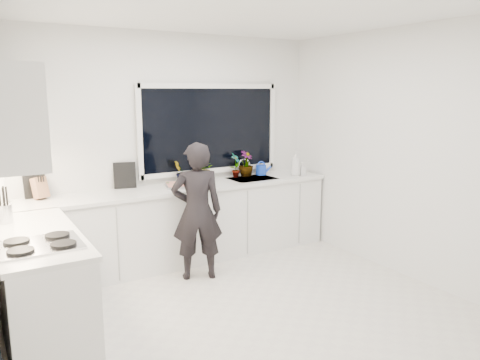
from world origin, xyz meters
TOP-DOWN VIEW (x-y plane):
  - floor at (0.00, 0.00)m, footprint 4.00×3.50m
  - wall_back at (0.00, 1.76)m, footprint 4.00×0.02m
  - wall_right at (2.01, 0.00)m, footprint 0.02×3.50m
  - ceiling at (0.00, 0.00)m, footprint 4.00×3.50m
  - window at (0.60, 1.73)m, footprint 1.80×0.02m
  - base_cabinets_back at (0.00, 1.45)m, footprint 3.92×0.58m
  - base_cabinets_left at (-1.67, 0.35)m, footprint 0.58×1.60m
  - countertop_back at (0.00, 1.44)m, footprint 3.94×0.62m
  - countertop_left at (-1.67, 0.35)m, footprint 0.62×1.60m
  - upper_cabinets at (-1.79, 0.70)m, footprint 0.34×2.10m
  - sink at (1.05, 1.45)m, footprint 0.58×0.42m
  - faucet at (1.05, 1.65)m, footprint 0.03×0.03m
  - stovetop at (-1.69, -0.00)m, footprint 0.56×0.48m
  - person at (-0.00, 0.90)m, footprint 0.63×0.52m
  - pizza_tray at (0.10, 1.42)m, footprint 0.55×0.46m
  - pizza at (0.10, 1.42)m, footprint 0.50×0.41m
  - watering_can at (1.29, 1.61)m, footprint 0.16×0.16m
  - paper_towel_roll at (-1.83, 1.55)m, footprint 0.12×0.12m
  - knife_block at (-1.45, 1.59)m, footprint 0.16×0.14m
  - utensil_crock at (-1.85, 0.80)m, footprint 0.17×0.17m
  - picture_frame_large at (-1.49, 1.69)m, footprint 0.22×0.05m
  - picture_frame_small at (-0.53, 1.69)m, footprint 0.25×0.08m
  - herb_plants at (0.62, 1.61)m, footprint 1.15×0.32m
  - soap_bottles at (1.65, 1.30)m, footprint 0.22×0.14m

SIDE VIEW (x-z plane):
  - floor at x=0.00m, z-range -0.02..0.00m
  - base_cabinets_back at x=0.00m, z-range 0.00..0.88m
  - base_cabinets_left at x=-1.67m, z-range 0.00..0.88m
  - person at x=0.00m, z-range 0.00..1.50m
  - sink at x=1.05m, z-range 0.80..0.94m
  - countertop_back at x=0.00m, z-range 0.88..0.92m
  - countertop_left at x=-1.67m, z-range 0.88..0.92m
  - stovetop at x=-1.69m, z-range 0.92..0.95m
  - pizza_tray at x=0.10m, z-range 0.92..0.95m
  - pizza at x=0.10m, z-range 0.95..0.96m
  - watering_can at x=1.29m, z-range 0.92..1.05m
  - utensil_crock at x=-1.85m, z-range 0.92..1.08m
  - faucet at x=1.05m, z-range 0.92..1.14m
  - knife_block at x=-1.45m, z-range 0.92..1.14m
  - paper_towel_roll at x=-1.83m, z-range 0.92..1.18m
  - picture_frame_large at x=-1.49m, z-range 0.92..1.20m
  - soap_bottles at x=1.65m, z-range 0.91..1.23m
  - picture_frame_small at x=-0.53m, z-range 0.92..1.22m
  - herb_plants at x=0.62m, z-range 0.91..1.25m
  - wall_back at x=0.00m, z-range 0.00..2.70m
  - wall_right at x=2.01m, z-range 0.00..2.70m
  - window at x=0.60m, z-range 1.05..2.05m
  - upper_cabinets at x=-1.79m, z-range 1.50..2.20m
  - ceiling at x=0.00m, z-range 2.70..2.72m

